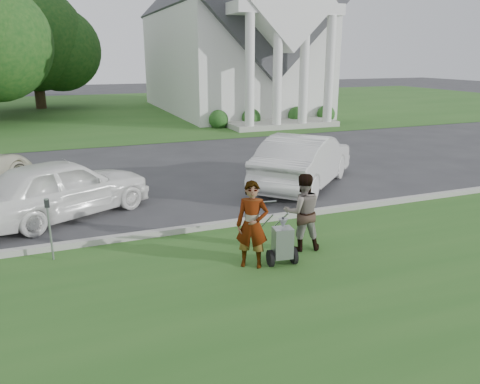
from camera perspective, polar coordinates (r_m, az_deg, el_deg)
ground at (r=10.60m, az=-3.27°, el=-5.61°), size 120.00×120.00×0.00m
grass_strip at (r=8.08m, az=3.59°, el=-13.02°), size 80.00×7.00×0.01m
church_lawn at (r=36.70m, az=-16.79°, el=9.51°), size 80.00×30.00×0.01m
curb at (r=11.07m, az=-4.17°, el=-4.25°), size 80.00×0.18×0.15m
church at (r=34.68m, az=-1.15°, el=19.65°), size 9.19×19.00×24.10m
tree_back at (r=39.37m, az=-23.84°, el=16.17°), size 9.61×7.60×8.89m
striping_cart at (r=9.17m, az=5.18°, el=-6.27°), size 0.60×1.15×1.03m
person_left at (r=8.91m, az=1.49°, el=-4.10°), size 0.74×0.66×1.70m
person_right at (r=9.80m, az=7.61°, el=-2.49°), size 0.92×0.79×1.64m
parking_meter_near at (r=9.92m, az=-22.26°, el=-3.39°), size 0.09×0.08×1.30m
car_b at (r=12.58m, az=-20.75°, el=0.50°), size 4.75×3.59×1.51m
car_d at (r=14.67m, az=7.80°, el=3.85°), size 4.84×4.67×1.64m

